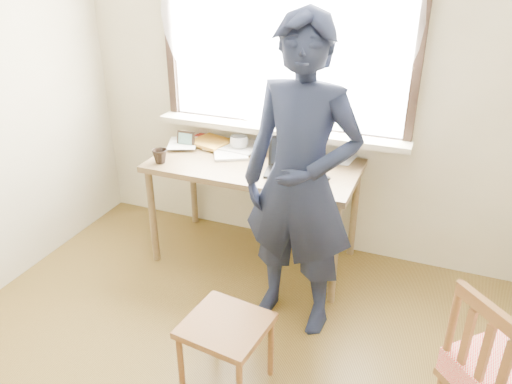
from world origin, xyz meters
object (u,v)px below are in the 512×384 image
at_px(desk, 254,173).
at_px(side_chair, 505,381).
at_px(laptop, 290,164).
at_px(mug_white, 239,143).
at_px(mug_dark, 160,156).
at_px(person, 300,183).
at_px(work_chair, 226,333).

xyz_separation_m(desk, side_chair, (1.59, -1.15, -0.21)).
relative_size(laptop, mug_white, 2.64).
bearing_deg(side_chair, mug_dark, 157.51).
relative_size(laptop, side_chair, 0.39).
bearing_deg(side_chair, mug_white, 143.17).
height_order(desk, mug_white, mug_white).
xyz_separation_m(mug_dark, side_chair, (2.19, -0.91, -0.34)).
relative_size(desk, person, 0.77).
xyz_separation_m(desk, work_chair, (0.32, -1.18, -0.34)).
distance_m(laptop, mug_white, 0.52).
bearing_deg(desk, mug_dark, -158.54).
bearing_deg(mug_white, desk, -44.44).
height_order(work_chair, person, person).
bearing_deg(desk, side_chair, -35.76).
height_order(side_chair, person, person).
relative_size(mug_dark, person, 0.06).
distance_m(laptop, side_chair, 1.76).
xyz_separation_m(laptop, mug_dark, (-0.87, -0.20, -0.00)).
xyz_separation_m(mug_white, work_chair, (0.52, -1.38, -0.47)).
distance_m(laptop, mug_dark, 0.90).
height_order(desk, mug_dark, mug_dark).
xyz_separation_m(mug_dark, work_chair, (0.92, -0.95, -0.47)).
bearing_deg(laptop, side_chair, -40.05).
bearing_deg(work_chair, person, 75.79).
height_order(desk, work_chair, desk).
xyz_separation_m(desk, person, (0.49, -0.52, 0.24)).
height_order(mug_white, work_chair, mug_white).
distance_m(laptop, work_chair, 1.24).
relative_size(mug_white, mug_dark, 1.26).
bearing_deg(work_chair, side_chair, 1.74).
bearing_deg(mug_dark, person, -14.72).
bearing_deg(laptop, work_chair, -87.62).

